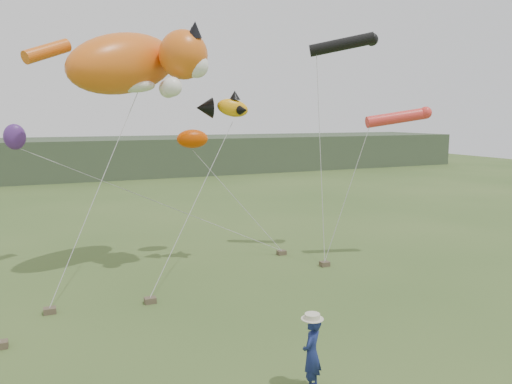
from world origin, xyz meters
TOP-DOWN VIEW (x-y plane):
  - ground at (0.00, 0.00)m, footprint 120.00×120.00m
  - headland at (-3.11, 44.69)m, footprint 90.00×13.00m
  - festival_attendant at (0.06, -2.18)m, footprint 0.77×0.74m
  - sandbag_anchors at (-0.86, 5.55)m, footprint 12.67×5.61m
  - cat_kite at (-1.67, 8.76)m, footprint 6.86×4.72m
  - fish_kite at (1.67, 8.14)m, footprint 2.29×1.50m
  - tube_kites at (8.25, 6.95)m, footprint 4.48×3.68m
  - misc_kites at (-1.63, 10.55)m, footprint 8.40×1.98m

SIDE VIEW (x-z plane):
  - ground at x=0.00m, z-range 0.00..0.00m
  - sandbag_anchors at x=-0.86m, z-range 0.00..0.20m
  - festival_attendant at x=0.06m, z-range 0.00..1.78m
  - headland at x=-3.11m, z-range -0.08..3.92m
  - misc_kites at x=-1.63m, z-range 4.87..5.98m
  - fish_kite at x=1.67m, z-range 6.14..7.34m
  - tube_kites at x=8.25m, z-range 6.03..10.25m
  - cat_kite at x=-1.67m, z-range 6.85..10.10m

